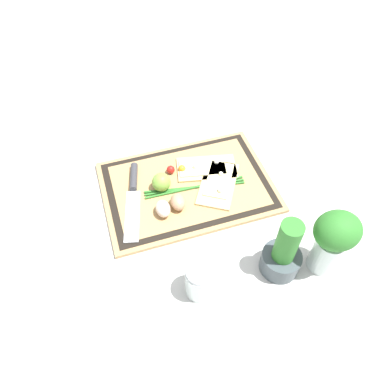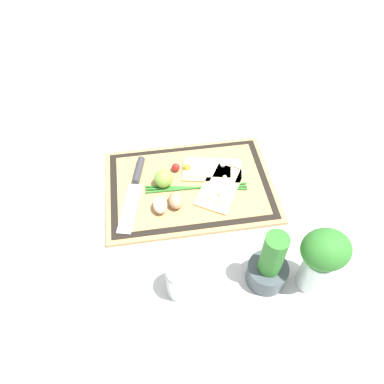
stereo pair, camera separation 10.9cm
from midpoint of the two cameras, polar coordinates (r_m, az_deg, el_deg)
ground_plane at (r=1.14m, az=2.39°, el=0.51°), size 6.00×6.00×0.00m
cutting_board at (r=1.14m, az=2.41°, el=0.75°), size 0.51×0.35×0.02m
pizza_slice_near at (r=1.17m, az=5.60°, el=3.26°), size 0.20×0.14×0.02m
pizza_slice_far at (r=1.13m, az=7.14°, el=0.72°), size 0.18×0.21×0.02m
knife at (r=1.13m, az=-5.82°, el=1.49°), size 0.10×0.28×0.02m
egg_brown at (r=1.07m, az=0.44°, el=-1.43°), size 0.04×0.06×0.04m
egg_pink at (r=1.06m, az=-1.95°, el=-2.14°), size 0.04×0.06×0.04m
lime at (r=1.11m, az=-1.57°, el=1.89°), size 0.06×0.06×0.06m
cherry_tomato_red at (r=1.16m, az=0.19°, el=3.61°), size 0.03×0.03×0.03m
cherry_tomato_yellow at (r=1.16m, az=1.74°, el=3.54°), size 0.02×0.02×0.02m
scallion_bunch at (r=1.12m, az=3.45°, el=0.50°), size 0.30×0.06×0.01m
herb_pot at (r=0.95m, az=14.96°, el=-11.10°), size 0.10×0.10×0.19m
sauce_jar at (r=0.92m, az=1.83°, el=-13.69°), size 0.07×0.07×0.10m
herb_glass at (r=0.93m, az=22.39°, el=-9.46°), size 0.11×0.10×0.20m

